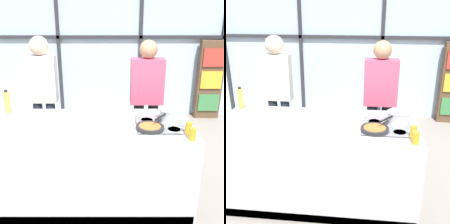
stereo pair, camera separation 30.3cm
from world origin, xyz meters
The scene contains 13 objects.
ground_plane centered at (0.00, 0.00, 0.00)m, with size 18.00×18.00×0.00m, color gray.
back_window_wall centered at (0.00, 2.66, 1.40)m, with size 6.40×0.10×2.80m.
bookshelf centered at (2.10, 2.48, 0.75)m, with size 0.46×0.19×1.50m.
demo_island centered at (0.00, 0.00, 0.46)m, with size 2.17×0.93×0.92m.
spectator_far_left centered at (-0.70, 0.89, 1.02)m, with size 0.39×0.24×1.74m.
spectator_center_left centered at (0.70, 0.89, 0.96)m, with size 0.44×0.24×1.69m.
frying_pan centered at (0.62, -0.12, 0.94)m, with size 0.36×0.46×0.04m.
saucepan centered at (0.87, 0.12, 0.98)m, with size 0.33×0.37×0.12m.
white_plate centered at (-0.45, 0.16, 0.92)m, with size 0.23×0.23×0.01m, color white.
mixing_bowl centered at (-0.49, -0.06, 0.96)m, with size 0.22×0.22×0.08m.
oil_bottle centered at (-0.98, 0.35, 1.05)m, with size 0.06×0.06×0.27m.
juice_glass_near centered at (0.98, -0.37, 0.98)m, with size 0.07×0.07×0.12m, color orange.
juice_glass_far centered at (0.98, -0.23, 0.98)m, with size 0.07×0.07×0.12m, color orange.
Camera 1 is at (0.23, -2.73, 2.10)m, focal length 45.00 mm.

